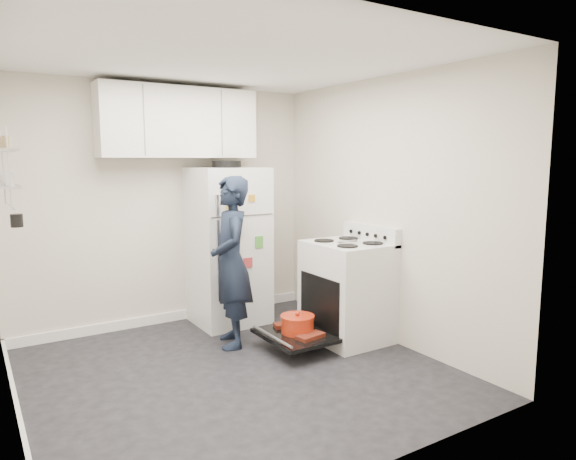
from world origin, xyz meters
TOP-DOWN VIEW (x-y plane):
  - room at (-0.03, 0.03)m, footprint 3.21×3.21m
  - electric_range at (1.26, 0.15)m, footprint 0.66×0.76m
  - open_oven_door at (0.69, 0.16)m, footprint 0.55×0.70m
  - refrigerator at (0.54, 1.25)m, footprint 0.72×0.74m
  - upper_cabinets at (0.10, 1.43)m, footprint 1.60×0.33m
  - wall_shelf_rack at (-1.52, 0.49)m, footprint 0.14×0.60m
  - person at (0.26, 0.60)m, footprint 0.53×0.66m

SIDE VIEW (x-z plane):
  - open_oven_door at x=0.69m, z-range 0.08..0.31m
  - electric_range at x=1.26m, z-range -0.08..1.02m
  - person at x=0.26m, z-range 0.00..1.59m
  - refrigerator at x=0.54m, z-range -0.03..1.69m
  - room at x=-0.03m, z-range -0.05..2.46m
  - wall_shelf_rack at x=-1.52m, z-range 1.37..1.98m
  - upper_cabinets at x=0.10m, z-range 1.75..2.45m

